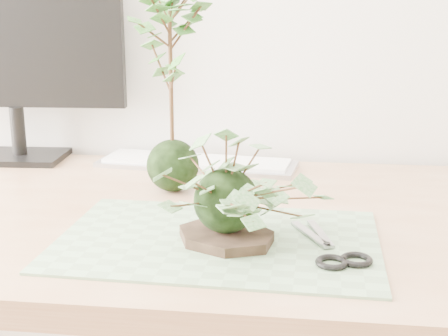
% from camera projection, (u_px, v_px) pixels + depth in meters
% --- Properties ---
extents(desk, '(1.60, 0.70, 0.74)m').
position_uv_depth(desk, '(192.00, 258.00, 1.07)').
color(desk, tan).
rests_on(desk, ground_plane).
extents(cutting_mat, '(0.48, 0.33, 0.00)m').
position_uv_depth(cutting_mat, '(218.00, 240.00, 0.91)').
color(cutting_mat, gray).
rests_on(cutting_mat, desk).
extents(stone_dish, '(0.20, 0.20, 0.01)m').
position_uv_depth(stone_dish, '(226.00, 236.00, 0.90)').
color(stone_dish, black).
rests_on(stone_dish, cutting_mat).
extents(ivy_kokedama, '(0.29, 0.29, 0.19)m').
position_uv_depth(ivy_kokedama, '(226.00, 171.00, 0.88)').
color(ivy_kokedama, black).
rests_on(ivy_kokedama, stone_dish).
extents(maple_kokedama, '(0.22, 0.22, 0.40)m').
position_uv_depth(maple_kokedama, '(170.00, 36.00, 1.08)').
color(maple_kokedama, black).
rests_on(maple_kokedama, desk).
extents(keyboard, '(0.43, 0.17, 0.02)m').
position_uv_depth(keyboard, '(197.00, 163.00, 1.32)').
color(keyboard, '#B0AFB9').
rests_on(keyboard, desk).
extents(monitor, '(0.48, 0.15, 0.42)m').
position_uv_depth(monitor, '(12.00, 48.00, 1.32)').
color(monitor, black).
rests_on(monitor, desk).
extents(scissors, '(0.09, 0.18, 0.01)m').
position_uv_depth(scissors, '(330.00, 255.00, 0.85)').
color(scissors, gray).
rests_on(scissors, cutting_mat).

